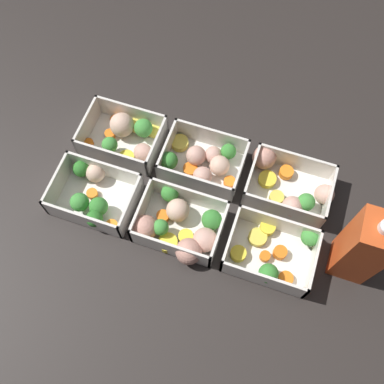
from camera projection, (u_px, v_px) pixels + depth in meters
name	position (u px, v px, depth m)	size (l,w,h in m)	color
ground_plane	(192.00, 196.00, 0.90)	(4.00, 4.00, 0.00)	#282321
container_near_left	(93.00, 195.00, 0.88)	(0.16, 0.13, 0.06)	silver
container_near_center	(180.00, 227.00, 0.85)	(0.18, 0.15, 0.06)	silver
container_near_right	(273.00, 253.00, 0.83)	(0.16, 0.13, 0.06)	silver
container_far_left	(127.00, 136.00, 0.93)	(0.16, 0.13, 0.06)	silver
container_far_center	(203.00, 162.00, 0.91)	(0.17, 0.12, 0.06)	silver
container_far_right	(288.00, 185.00, 0.89)	(0.19, 0.14, 0.06)	silver
juice_carton	(363.00, 247.00, 0.76)	(0.07, 0.07, 0.20)	#D14C1E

